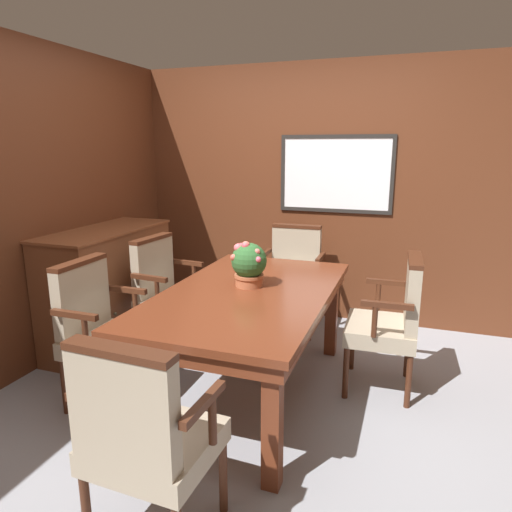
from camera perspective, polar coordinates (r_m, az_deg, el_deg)
ground_plane at (r=3.30m, az=-3.61°, el=-17.07°), size 14.00×14.00×0.00m
wall_back at (r=4.56m, az=5.01°, el=7.77°), size 7.20×0.08×2.45m
wall_left at (r=3.79m, az=-26.65°, el=5.21°), size 0.06×7.20×2.45m
dining_table at (r=3.06m, az=-0.93°, el=-5.99°), size 1.06×1.83×0.75m
chair_left_far at (r=3.83m, az=-11.18°, el=-4.10°), size 0.51×0.58×0.97m
chair_left_near at (r=3.19m, az=-19.01°, el=-8.19°), size 0.47×0.55×0.97m
chair_right_far at (r=3.30m, az=16.65°, el=-7.32°), size 0.49×0.57×0.97m
chair_head_far at (r=4.27m, az=4.66°, el=-2.03°), size 0.56×0.48×0.97m
chair_head_near at (r=2.05m, az=-13.80°, el=-20.68°), size 0.56×0.49×0.97m
potted_plant at (r=3.08m, az=-0.91°, el=-0.93°), size 0.24×0.25×0.32m
sideboard_cabinet at (r=4.11m, az=-17.91°, el=-3.75°), size 0.53×1.25×1.01m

